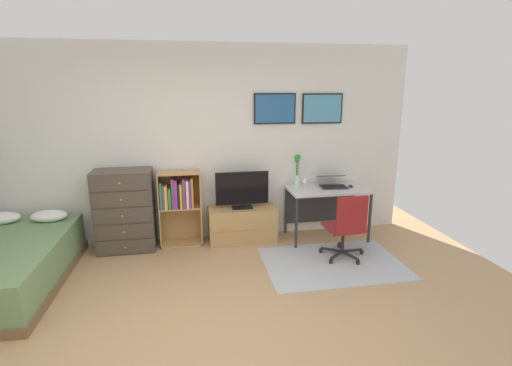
% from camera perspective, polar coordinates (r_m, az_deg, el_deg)
% --- Properties ---
extents(ground_plane, '(7.20, 7.20, 0.00)m').
position_cam_1_polar(ground_plane, '(3.66, -7.06, -22.13)').
color(ground_plane, tan).
extents(wall_back_with_posters, '(6.12, 0.09, 2.70)m').
position_cam_1_polar(wall_back_with_posters, '(5.43, -8.87, 5.63)').
color(wall_back_with_posters, silver).
rests_on(wall_back_with_posters, ground_plane).
extents(area_rug, '(1.70, 1.20, 0.01)m').
position_cam_1_polar(area_rug, '(5.03, 11.21, -11.41)').
color(area_rug, '#B2B7BC').
rests_on(area_rug, ground_plane).
extents(bed, '(1.32, 2.05, 0.62)m').
position_cam_1_polar(bed, '(5.13, -33.32, -10.04)').
color(bed, brown).
rests_on(bed, ground_plane).
extents(dresser, '(0.75, 0.46, 1.09)m').
position_cam_1_polar(dresser, '(5.41, -18.70, -3.87)').
color(dresser, '#4C4238').
rests_on(dresser, ground_plane).
extents(bookshelf, '(0.57, 0.30, 1.02)m').
position_cam_1_polar(bookshelf, '(5.38, -11.28, -2.57)').
color(bookshelf, tan).
rests_on(bookshelf, ground_plane).
extents(tv_stand, '(0.94, 0.41, 0.49)m').
position_cam_1_polar(tv_stand, '(5.51, -2.03, -6.05)').
color(tv_stand, tan).
rests_on(tv_stand, ground_plane).
extents(television, '(0.73, 0.16, 0.52)m').
position_cam_1_polar(television, '(5.33, -2.04, -1.09)').
color(television, black).
rests_on(television, tv_stand).
extents(desk, '(1.11, 0.62, 0.74)m').
position_cam_1_polar(desk, '(5.66, 10.13, -1.86)').
color(desk, silver).
rests_on(desk, ground_plane).
extents(office_chair, '(0.56, 0.58, 0.86)m').
position_cam_1_polar(office_chair, '(4.99, 13.22, -6.06)').
color(office_chair, '#232326').
rests_on(office_chair, ground_plane).
extents(laptop, '(0.41, 0.43, 0.16)m').
position_cam_1_polar(laptop, '(5.66, 11.16, 0.18)').
color(laptop, '#333338').
rests_on(laptop, desk).
extents(computer_mouse, '(0.06, 0.10, 0.03)m').
position_cam_1_polar(computer_mouse, '(5.67, 13.74, -0.44)').
color(computer_mouse, '#262628').
rests_on(computer_mouse, desk).
extents(bamboo_vase, '(0.09, 0.11, 0.46)m').
position_cam_1_polar(bamboo_vase, '(5.56, 6.07, 1.82)').
color(bamboo_vase, silver).
rests_on(bamboo_vase, desk).
extents(wine_glass, '(0.07, 0.07, 0.18)m').
position_cam_1_polar(wine_glass, '(5.39, 7.16, 0.37)').
color(wine_glass, silver).
rests_on(wine_glass, desk).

